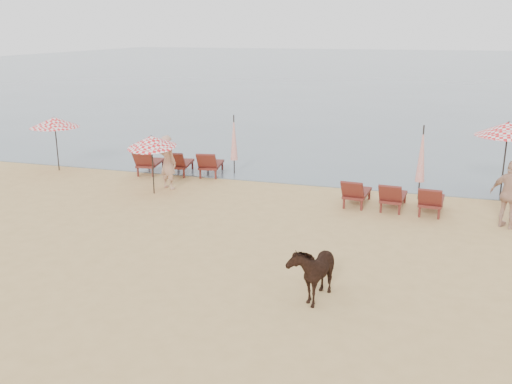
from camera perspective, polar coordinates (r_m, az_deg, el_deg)
ground at (r=11.85m, az=-7.19°, el=-11.59°), size 120.00×120.00×0.00m
sea at (r=89.81m, az=14.37°, el=12.08°), size 160.00×140.00×0.06m
lounger_cluster_left at (r=22.17m, az=-7.71°, el=2.91°), size 3.43×2.36×0.70m
lounger_cluster_right at (r=18.21m, az=13.50°, el=-0.39°), size 3.12×1.99×0.66m
umbrella_open_left_a at (r=23.80m, az=-19.50°, el=6.59°), size 1.89×1.89×2.15m
umbrella_open_left_b at (r=19.52m, az=-10.41°, el=4.99°), size 1.64×1.68×2.10m
umbrella_open_right at (r=20.53m, az=23.91°, el=5.77°), size 2.09×2.09×2.55m
umbrella_closed_left at (r=21.97m, az=-2.22°, el=5.42°), size 0.28×0.28×2.31m
umbrella_closed_right at (r=19.37m, az=16.24°, el=3.66°), size 0.30×0.30×2.48m
cow at (r=12.07m, az=5.75°, el=-7.72°), size 0.91×1.56×1.24m
beachgoer_left at (r=20.22m, az=-8.80°, el=2.97°), size 0.82×0.69×1.92m
beachgoer_right_b at (r=17.52m, az=24.09°, el=-0.24°), size 1.23×0.98×1.95m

